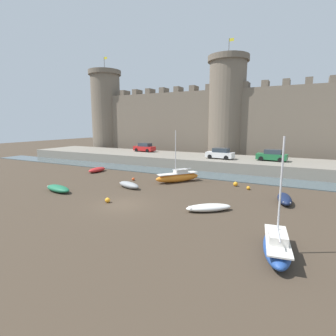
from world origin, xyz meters
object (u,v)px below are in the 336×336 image
object	(u,v)px
car_quay_centre_east	(220,154)
car_quay_centre_west	(145,147)
sailboat_foreground_left	(277,246)
mooring_buoy_off_centre	(133,179)
mooring_buoy_near_channel	(108,200)
rowboat_foreground_centre	(284,199)
rowboat_midflat_left	(209,207)
mooring_buoy_mid_mud	(248,188)
rowboat_midflat_centre	(97,170)
mooring_buoy_near_shore	(236,184)
car_quay_west	(272,155)
sailboat_near_channel_right	(178,177)
rowboat_near_channel_left	(58,188)
rowboat_midflat_right	(129,185)

from	to	relation	value
car_quay_centre_east	car_quay_centre_west	bearing A→B (deg)	167.76
sailboat_foreground_left	mooring_buoy_off_centre	xyz separation A→B (m)	(-17.10, 11.63, -0.38)
mooring_buoy_off_centre	mooring_buoy_near_channel	xyz separation A→B (m)	(3.15, -8.41, 0.04)
rowboat_foreground_centre	sailboat_foreground_left	xyz separation A→B (m)	(0.28, -10.13, 0.16)
rowboat_midflat_left	mooring_buoy_mid_mud	bearing A→B (deg)	79.74
rowboat_foreground_centre	rowboat_midflat_centre	world-z (taller)	rowboat_foreground_centre
rowboat_midflat_centre	mooring_buoy_near_channel	bearing A→B (deg)	-44.37
mooring_buoy_near_shore	rowboat_foreground_centre	bearing A→B (deg)	-39.59
car_quay_west	mooring_buoy_near_shore	bearing A→B (deg)	-102.37
mooring_buoy_off_centre	car_quay_centre_east	xyz separation A→B (m)	(6.91, 12.79, 2.16)
mooring_buoy_near_channel	mooring_buoy_mid_mud	bearing A→B (deg)	45.62
rowboat_foreground_centre	mooring_buoy_near_shore	xyz separation A→B (m)	(-5.20, 4.30, -0.15)
sailboat_foreground_left	mooring_buoy_near_shore	xyz separation A→B (m)	(-5.48, 14.42, -0.31)
sailboat_near_channel_right	mooring_buoy_off_centre	distance (m)	5.40
mooring_buoy_near_channel	mooring_buoy_near_shore	size ratio (longest dim) A/B	0.89
mooring_buoy_near_shore	rowboat_near_channel_left	bearing A→B (deg)	-145.34
mooring_buoy_near_shore	car_quay_west	size ratio (longest dim) A/B	0.12
mooring_buoy_near_channel	rowboat_midflat_left	bearing A→B (deg)	12.69
rowboat_midflat_left	mooring_buoy_mid_mud	distance (m)	8.47
mooring_buoy_near_shore	car_quay_centre_west	size ratio (longest dim) A/B	0.12
rowboat_near_channel_left	car_quay_centre_east	distance (m)	23.28
rowboat_midflat_centre	mooring_buoy_mid_mud	bearing A→B (deg)	-1.30
rowboat_foreground_centre	mooring_buoy_near_channel	bearing A→B (deg)	-153.19
rowboat_midflat_centre	mooring_buoy_off_centre	xyz separation A→B (m)	(7.82, -2.32, -0.16)
sailboat_near_channel_right	mooring_buoy_near_shore	distance (m)	6.64
mooring_buoy_mid_mud	rowboat_midflat_centre	bearing A→B (deg)	178.70
mooring_buoy_near_channel	car_quay_centre_west	xyz separation A→B (m)	(-11.78, 24.57, 2.12)
rowboat_foreground_centre	car_quay_west	distance (m)	15.86
car_quay_centre_west	car_quay_centre_east	xyz separation A→B (m)	(15.55, -3.37, 0.00)
sailboat_foreground_left	car_quay_centre_east	size ratio (longest dim) A/B	1.47
rowboat_near_channel_left	mooring_buoy_near_channel	distance (m)	6.90
sailboat_foreground_left	rowboat_midflat_left	distance (m)	7.48
car_quay_centre_west	car_quay_west	world-z (taller)	same
rowboat_foreground_centre	mooring_buoy_mid_mud	size ratio (longest dim) A/B	9.02
rowboat_near_channel_left	sailboat_near_channel_right	distance (m)	13.05
mooring_buoy_off_centre	car_quay_centre_east	world-z (taller)	car_quay_centre_east
sailboat_foreground_left	car_quay_centre_west	bearing A→B (deg)	132.81
rowboat_foreground_centre	rowboat_midflat_centre	bearing A→B (deg)	171.19
sailboat_near_channel_right	car_quay_west	size ratio (longest dim) A/B	1.44
rowboat_midflat_right	mooring_buoy_near_channel	size ratio (longest dim) A/B	7.32
sailboat_foreground_left	mooring_buoy_near_channel	xyz separation A→B (m)	(-13.96, 3.22, -0.34)
rowboat_midflat_centre	mooring_buoy_near_shore	xyz separation A→B (m)	(19.45, 0.48, -0.09)
rowboat_near_channel_left	mooring_buoy_mid_mud	bearing A→B (deg)	29.74
mooring_buoy_mid_mud	car_quay_centre_west	size ratio (longest dim) A/B	0.09
mooring_buoy_off_centre	car_quay_west	xyz separation A→B (m)	(14.09, 14.00, 2.16)
rowboat_foreground_centre	car_quay_west	xyz separation A→B (m)	(-2.74, 15.50, 1.94)
rowboat_foreground_centre	rowboat_near_channel_left	world-z (taller)	rowboat_foreground_centre
rowboat_midflat_right	car_quay_centre_east	bearing A→B (deg)	71.99
rowboat_foreground_centre	car_quay_centre_west	world-z (taller)	car_quay_centre_west
rowboat_foreground_centre	rowboat_midflat_left	distance (m)	7.18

